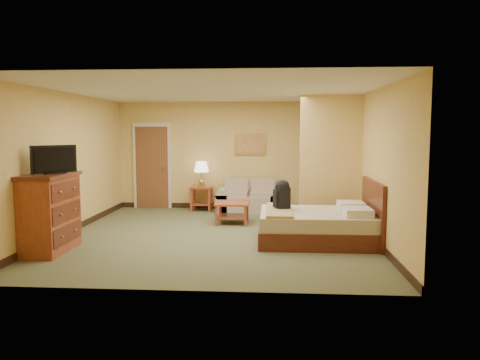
# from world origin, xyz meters

# --- Properties ---
(floor) EXTENTS (6.00, 6.00, 0.00)m
(floor) POSITION_xyz_m (0.00, 0.00, 0.00)
(floor) COLOR #525738
(floor) RESTS_ON ground
(ceiling) EXTENTS (6.00, 6.00, 0.00)m
(ceiling) POSITION_xyz_m (0.00, 0.00, 2.60)
(ceiling) COLOR white
(ceiling) RESTS_ON back_wall
(back_wall) EXTENTS (5.50, 0.02, 2.60)m
(back_wall) POSITION_xyz_m (0.00, 3.00, 1.30)
(back_wall) COLOR #D6B05B
(back_wall) RESTS_ON floor
(left_wall) EXTENTS (0.02, 6.00, 2.60)m
(left_wall) POSITION_xyz_m (-2.75, 0.00, 1.30)
(left_wall) COLOR #D6B05B
(left_wall) RESTS_ON floor
(right_wall) EXTENTS (0.02, 6.00, 2.60)m
(right_wall) POSITION_xyz_m (2.75, 0.00, 1.30)
(right_wall) COLOR #D6B05B
(right_wall) RESTS_ON floor
(partition) EXTENTS (1.20, 0.15, 2.60)m
(partition) POSITION_xyz_m (2.15, 0.93, 1.30)
(partition) COLOR #D6B05B
(partition) RESTS_ON floor
(door) EXTENTS (0.94, 0.16, 2.10)m
(door) POSITION_xyz_m (-1.95, 2.96, 1.03)
(door) COLOR beige
(door) RESTS_ON floor
(baseboard) EXTENTS (5.50, 0.02, 0.12)m
(baseboard) POSITION_xyz_m (0.00, 2.99, 0.06)
(baseboard) COLOR black
(baseboard) RESTS_ON floor
(loveseat) EXTENTS (1.54, 0.71, 0.78)m
(loveseat) POSITION_xyz_m (0.47, 2.57, 0.25)
(loveseat) COLOR tan
(loveseat) RESTS_ON floor
(side_table) EXTENTS (0.53, 0.53, 0.58)m
(side_table) POSITION_xyz_m (-0.68, 2.65, 0.38)
(side_table) COLOR maroon
(side_table) RESTS_ON floor
(table_lamp) EXTENTS (0.36, 0.36, 0.59)m
(table_lamp) POSITION_xyz_m (-0.68, 2.65, 1.03)
(table_lamp) COLOR #B49742
(table_lamp) RESTS_ON side_table
(coffee_table) EXTENTS (0.69, 0.69, 0.44)m
(coffee_table) POSITION_xyz_m (0.19, 1.13, 0.31)
(coffee_table) COLOR maroon
(coffee_table) RESTS_ON floor
(wall_picture) EXTENTS (0.76, 0.04, 0.59)m
(wall_picture) POSITION_xyz_m (0.47, 2.97, 1.60)
(wall_picture) COLOR #B78E3F
(wall_picture) RESTS_ON back_wall
(dresser) EXTENTS (0.61, 1.16, 1.24)m
(dresser) POSITION_xyz_m (-2.48, -1.33, 0.62)
(dresser) COLOR maroon
(dresser) RESTS_ON floor
(tv) EXTENTS (0.49, 0.60, 0.44)m
(tv) POSITION_xyz_m (-2.38, -1.33, 1.45)
(tv) COLOR black
(tv) RESTS_ON dresser
(bed) EXTENTS (1.95, 1.64, 1.06)m
(bed) POSITION_xyz_m (1.82, -0.38, 0.29)
(bed) COLOR #481A10
(bed) RESTS_ON floor
(backpack) EXTENTS (0.27, 0.35, 0.53)m
(backpack) POSITION_xyz_m (1.19, -0.25, 0.80)
(backpack) COLOR black
(backpack) RESTS_ON bed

